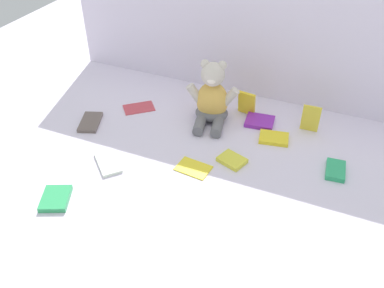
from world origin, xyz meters
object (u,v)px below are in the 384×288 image
(book_case_0, at_px, (260,121))
(teddy_bear, at_px, (212,99))
(book_case_2, at_px, (193,168))
(book_case_6, at_px, (139,107))
(book_case_7, at_px, (311,118))
(book_case_8, at_px, (56,198))
(book_case_9, at_px, (90,122))
(book_case_10, at_px, (232,160))
(book_case_3, at_px, (335,170))
(book_case_4, at_px, (247,103))
(book_case_1, at_px, (108,163))
(book_case_5, at_px, (274,138))

(book_case_0, bearing_deg, teddy_bear, 99.61)
(book_case_2, height_order, book_case_6, book_case_2)
(book_case_7, bearing_deg, teddy_bear, -170.29)
(book_case_0, xyz_separation_m, book_case_8, (-0.49, -0.69, 0.00))
(book_case_9, xyz_separation_m, book_case_10, (0.62, -0.00, 0.00))
(book_case_6, relative_size, book_case_10, 1.37)
(book_case_3, height_order, book_case_4, book_case_4)
(book_case_1, bearing_deg, book_case_8, 28.64)
(book_case_0, relative_size, book_case_9, 0.84)
(book_case_3, bearing_deg, book_case_8, -154.01)
(book_case_6, height_order, book_case_9, book_case_9)
(teddy_bear, height_order, book_case_10, teddy_bear)
(book_case_1, distance_m, book_case_10, 0.45)
(book_case_3, height_order, book_case_10, book_case_3)
(book_case_10, bearing_deg, book_case_4, -152.08)
(book_case_1, relative_size, book_case_9, 1.02)
(book_case_5, xyz_separation_m, book_case_7, (0.11, 0.11, 0.05))
(book_case_2, bearing_deg, book_case_1, -65.65)
(book_case_2, height_order, book_case_5, book_case_5)
(book_case_7, distance_m, book_case_10, 0.38)
(book_case_0, bearing_deg, book_case_6, 94.64)
(book_case_2, bearing_deg, book_case_10, 134.00)
(book_case_4, bearing_deg, book_case_10, -73.55)
(teddy_bear, xyz_separation_m, book_case_6, (-0.32, -0.04, -0.09))
(book_case_0, distance_m, book_case_10, 0.28)
(book_case_2, distance_m, book_case_3, 0.50)
(book_case_5, bearing_deg, book_case_8, 126.27)
(book_case_3, bearing_deg, book_case_4, 143.97)
(book_case_1, distance_m, book_case_3, 0.82)
(book_case_6, height_order, book_case_10, book_case_10)
(book_case_5, relative_size, book_case_9, 0.82)
(book_case_0, distance_m, book_case_5, 0.12)
(book_case_1, relative_size, book_case_3, 1.29)
(teddy_bear, distance_m, book_case_7, 0.40)
(book_case_4, distance_m, book_case_6, 0.47)
(book_case_4, bearing_deg, teddy_bear, -131.47)
(book_case_9, bearing_deg, book_case_4, -170.43)
(book_case_4, bearing_deg, book_case_7, 3.13)
(book_case_7, bearing_deg, book_case_0, -174.38)
(book_case_4, relative_size, book_case_8, 0.91)
(book_case_0, distance_m, book_case_2, 0.40)
(book_case_3, bearing_deg, book_case_10, -171.22)
(book_case_2, bearing_deg, book_case_7, 145.79)
(book_case_9, bearing_deg, book_case_1, 116.77)
(book_case_1, bearing_deg, book_case_10, 157.53)
(teddy_bear, height_order, book_case_9, teddy_bear)
(book_case_6, bearing_deg, book_case_3, -136.58)
(teddy_bear, relative_size, book_case_0, 2.31)
(book_case_1, xyz_separation_m, book_case_4, (0.36, 0.52, 0.05))
(book_case_2, relative_size, book_case_7, 1.01)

